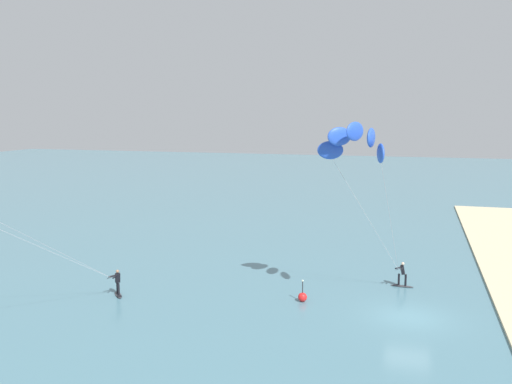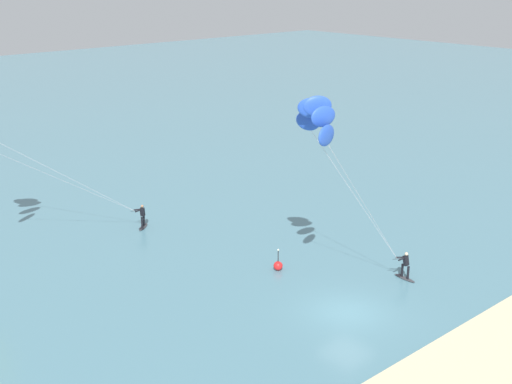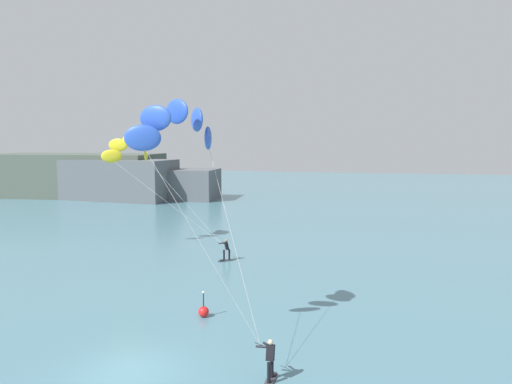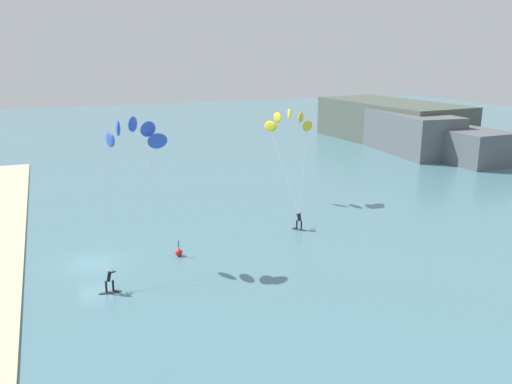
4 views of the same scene
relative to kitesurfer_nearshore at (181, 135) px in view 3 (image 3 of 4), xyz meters
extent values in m
plane|color=slate|center=(-1.06, -3.26, -9.44)|extent=(240.00, 240.00, 0.00)
ellipsoid|color=#333338|center=(4.59, -2.74, -9.40)|extent=(0.46, 1.52, 0.08)
cube|color=black|center=(4.62, -2.33, -9.35)|extent=(0.31, 0.30, 0.02)
cylinder|color=black|center=(4.57, -2.96, -8.97)|extent=(0.14, 0.14, 0.78)
cylinder|color=black|center=(4.60, -2.52, -8.97)|extent=(0.14, 0.14, 0.78)
cube|color=black|center=(4.59, -2.74, -8.28)|extent=(0.32, 0.34, 0.63)
sphere|color=beige|center=(4.59, -2.74, -7.86)|extent=(0.20, 0.20, 0.20)
cylinder|color=black|center=(4.12, -2.46, -8.13)|extent=(0.49, 0.31, 0.03)
cylinder|color=black|center=(4.29, -2.69, -8.10)|extent=(0.61, 0.18, 0.15)
cylinder|color=black|center=(4.41, -2.50, -8.10)|extent=(0.44, 0.53, 0.15)
ellipsoid|color=blue|center=(0.69, 1.66, -0.14)|extent=(0.69, 1.58, 1.10)
ellipsoid|color=blue|center=(0.36, 1.10, 0.70)|extent=(1.18, 1.43, 1.10)
ellipsoid|color=blue|center=(-0.22, 0.13, 1.02)|extent=(1.50, 1.07, 1.10)
ellipsoid|color=blue|center=(-0.80, -0.83, 0.70)|extent=(1.58, 0.54, 1.10)
ellipsoid|color=blue|center=(-1.13, -1.40, -0.14)|extent=(1.58, 0.69, 1.10)
cylinder|color=#B2B2B7|center=(2.40, -0.40, -4.29)|extent=(3.44, 4.14, 7.69)
cylinder|color=#B2B2B7|center=(1.49, -1.93, -4.29)|extent=(5.26, 1.07, 7.69)
ellipsoid|color=#333338|center=(-2.29, 14.56, -9.40)|extent=(1.39, 1.23, 0.08)
cube|color=black|center=(-2.61, 14.30, -9.35)|extent=(0.40, 0.40, 0.02)
cylinder|color=black|center=(-2.12, 14.70, -8.97)|extent=(0.14, 0.14, 0.78)
cylinder|color=black|center=(-2.46, 14.42, -8.97)|extent=(0.14, 0.14, 0.78)
cube|color=black|center=(-2.29, 14.56, -8.28)|extent=(0.44, 0.44, 0.63)
sphere|color=#9E7051|center=(-2.29, 14.56, -7.86)|extent=(0.20, 0.20, 0.20)
cylinder|color=black|center=(-2.81, 14.75, -8.13)|extent=(0.53, 0.21, 0.03)
cylinder|color=black|center=(-2.59, 14.55, -8.10)|extent=(0.60, 0.11, 0.15)
cylinder|color=black|center=(-2.52, 14.76, -8.10)|extent=(0.51, 0.46, 0.15)
ellipsoid|color=yellow|center=(-11.37, 19.84, -1.58)|extent=(1.02, 1.66, 1.10)
ellipsoid|color=yellow|center=(-11.61, 19.16, -0.66)|extent=(1.47, 1.37, 1.10)
ellipsoid|color=yellow|center=(-12.02, 18.01, -0.31)|extent=(1.70, 0.87, 1.10)
ellipsoid|color=yellow|center=(-12.43, 16.85, -0.66)|extent=(1.70, 0.41, 1.10)
ellipsoid|color=yellow|center=(-12.67, 16.18, -1.58)|extent=(1.66, 1.02, 1.10)
cylinder|color=#B2B2B7|center=(-7.09, 17.29, -5.00)|extent=(8.58, 5.11, 6.26)
cylinder|color=#B2B2B7|center=(-7.74, 15.46, -5.00)|extent=(9.87, 1.45, 6.26)
sphere|color=red|center=(-0.14, 3.08, -9.16)|extent=(0.56, 0.56, 0.56)
cylinder|color=#262628|center=(-0.14, 3.08, -8.53)|extent=(0.06, 0.06, 0.70)
sphere|color=#F2F2CC|center=(-0.14, 3.08, -8.12)|extent=(0.12, 0.12, 0.12)
cube|color=#4C564C|center=(-39.25, 50.44, -5.99)|extent=(28.40, 14.54, 6.90)
cube|color=#565B60|center=(-30.51, 47.34, -6.34)|extent=(19.98, 9.36, 6.19)
cube|color=#565B60|center=(-27.77, 49.67, -7.11)|extent=(26.48, 8.80, 4.65)
camera|label=1|loc=(-32.09, -3.22, 2.05)|focal=38.49mm
camera|label=2|loc=(-26.45, -24.50, 8.02)|focal=48.48mm
camera|label=3|loc=(7.98, -19.80, -0.22)|focal=33.54mm
camera|label=4|loc=(38.30, -5.75, 6.18)|focal=37.46mm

